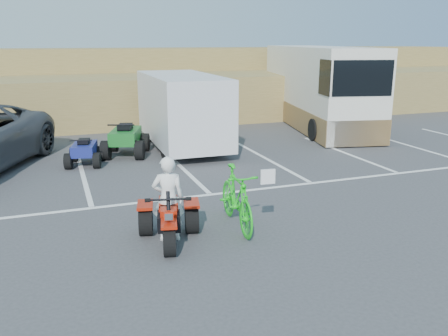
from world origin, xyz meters
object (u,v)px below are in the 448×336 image
object	(u,v)px
red_trike_atv	(170,243)
rider	(168,199)
green_dirt_bike	(237,198)
rv_motorhome	(317,92)
quad_atv_blue	(86,165)
quad_atv_green	(127,155)
cargo_trailer	(182,109)

from	to	relation	value
red_trike_atv	rider	size ratio (longest dim) A/B	0.97
green_dirt_bike	rv_motorhome	bearing A→B (deg)	57.17
red_trike_atv	green_dirt_bike	size ratio (longest dim) A/B	0.77
red_trike_atv	rider	xyz separation A→B (m)	(0.03, 0.15, 0.78)
quad_atv_blue	quad_atv_green	xyz separation A→B (m)	(1.30, 0.77, 0.00)
cargo_trailer	rv_motorhome	size ratio (longest dim) A/B	0.57
green_dirt_bike	quad_atv_blue	world-z (taller)	green_dirt_bike
quad_atv_green	cargo_trailer	bearing A→B (deg)	33.95
red_trike_atv	rider	bearing A→B (deg)	90.00
rider	green_dirt_bike	size ratio (longest dim) A/B	0.79
red_trike_atv	green_dirt_bike	distance (m)	1.55
green_dirt_bike	cargo_trailer	xyz separation A→B (m)	(0.87, 7.20, 0.72)
green_dirt_bike	quad_atv_green	distance (m)	6.78
rv_motorhome	green_dirt_bike	bearing A→B (deg)	-115.81
rv_motorhome	quad_atv_blue	size ratio (longest dim) A/B	7.06
rv_motorhome	quad_atv_green	xyz separation A→B (m)	(-8.38, -2.76, -1.39)
rider	quad_atv_blue	xyz separation A→B (m)	(-1.04, 6.04, -0.78)
rider	quad_atv_blue	size ratio (longest dim) A/B	1.20
red_trike_atv	rider	world-z (taller)	rider
cargo_trailer	red_trike_atv	bearing A→B (deg)	-105.76
red_trike_atv	cargo_trailer	distance (m)	7.94
quad_atv_green	red_trike_atv	bearing A→B (deg)	-73.73
rv_motorhome	quad_atv_blue	world-z (taller)	rv_motorhome
quad_atv_green	green_dirt_bike	bearing A→B (deg)	-61.88
rv_motorhome	quad_atv_green	bearing A→B (deg)	-149.91
rider	quad_atv_green	distance (m)	6.86
quad_atv_blue	rider	bearing A→B (deg)	-67.57
quad_atv_blue	quad_atv_green	size ratio (longest dim) A/B	0.77
cargo_trailer	quad_atv_blue	size ratio (longest dim) A/B	4.01
cargo_trailer	quad_atv_blue	distance (m)	3.76
red_trike_atv	cargo_trailer	xyz separation A→B (m)	(2.27, 7.49, 1.31)
quad_atv_blue	green_dirt_bike	bearing A→B (deg)	-55.12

